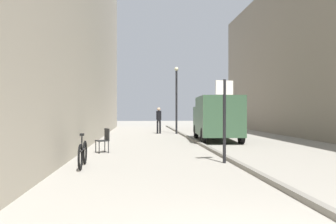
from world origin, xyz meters
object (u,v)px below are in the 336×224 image
lamp_post (176,96)px  cafe_chair_near_window (104,139)px  pedestrian_main_foreground (159,119)px  delivery_van (217,117)px  bicycle_leaning (83,154)px  street_sign_post (224,113)px

lamp_post → cafe_chair_near_window: 11.46m
pedestrian_main_foreground → delivery_van: bearing=-74.2°
bicycle_leaning → cafe_chair_near_window: (0.27, 3.33, 0.17)m
bicycle_leaning → street_sign_post: bearing=2.9°
delivery_van → cafe_chair_near_window: 7.34m
bicycle_leaning → pedestrian_main_foreground: bearing=75.5°
delivery_van → lamp_post: lamp_post is taller
lamp_post → street_sign_post: bearing=-90.1°
bicycle_leaning → cafe_chair_near_window: 3.35m
street_sign_post → lamp_post: bearing=-104.3°
bicycle_leaning → lamp_post: bearing=70.5°
delivery_van → cafe_chair_near_window: size_ratio=5.55×
lamp_post → cafe_chair_near_window: bearing=-111.0°
pedestrian_main_foreground → cafe_chair_near_window: pedestrian_main_foreground is taller
pedestrian_main_foreground → lamp_post: lamp_post is taller
lamp_post → bicycle_leaning: size_ratio=2.69×
street_sign_post → cafe_chair_near_window: (-3.99, 2.95, -1.00)m
pedestrian_main_foreground → delivery_van: delivery_van is taller
street_sign_post → lamp_post: size_ratio=0.55×
cafe_chair_near_window → lamp_post: bearing=-48.0°
street_sign_post → cafe_chair_near_window: 5.06m
bicycle_leaning → cafe_chair_near_window: size_ratio=1.88×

